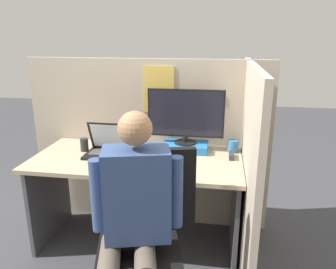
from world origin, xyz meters
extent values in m
cube|color=tan|center=(0.00, 0.76, 0.72)|extent=(2.06, 0.04, 1.44)
cube|color=gold|center=(0.10, 0.73, 1.20)|extent=(0.25, 0.01, 0.38)
cube|color=#F4EA66|center=(0.60, 0.73, 1.14)|extent=(0.07, 0.01, 0.07)
cube|color=tan|center=(0.80, 0.29, 0.72)|extent=(0.04, 1.38, 1.44)
cube|color=tan|center=(0.00, 0.37, 0.72)|extent=(1.56, 0.73, 0.03)
cube|color=#4C4C51|center=(-0.74, 0.37, 0.35)|extent=(0.03, 0.62, 0.71)
cube|color=#4C4C51|center=(0.74, 0.37, 0.35)|extent=(0.03, 0.62, 0.71)
cube|color=#236BAD|center=(0.34, 0.59, 0.77)|extent=(0.35, 0.22, 0.06)
cylinder|color=black|center=(0.34, 0.59, 0.81)|extent=(0.17, 0.17, 0.01)
cylinder|color=black|center=(0.34, 0.59, 0.84)|extent=(0.04, 0.04, 0.05)
cube|color=black|center=(0.34, 0.59, 1.04)|extent=(0.59, 0.02, 0.37)
cube|color=black|center=(0.34, 0.58, 1.04)|extent=(0.57, 0.00, 0.35)
cube|color=black|center=(-0.23, 0.37, 0.75)|extent=(0.33, 0.24, 0.02)
cube|color=#424242|center=(-0.23, 0.39, 0.76)|extent=(0.28, 0.13, 0.00)
cube|color=black|center=(-0.23, 0.45, 0.87)|extent=(0.33, 0.09, 0.23)
cube|color=silver|center=(-0.23, 0.44, 0.87)|extent=(0.29, 0.08, 0.20)
ellipsoid|color=black|center=(0.08, 0.32, 0.76)|extent=(0.06, 0.05, 0.04)
cube|color=#2D2D33|center=(0.70, 0.47, 0.76)|extent=(0.04, 0.13, 0.04)
cone|color=orange|center=(0.19, 0.17, 0.76)|extent=(0.04, 0.10, 0.04)
cylinder|color=green|center=(0.19, 0.23, 0.76)|extent=(0.02, 0.02, 0.02)
cube|color=black|center=(0.20, -0.37, 0.44)|extent=(0.56, 0.56, 0.07)
cube|color=black|center=(0.26, -0.12, 0.74)|extent=(0.44, 0.16, 0.52)
cylinder|color=brown|center=(0.08, -0.51, 0.53)|extent=(0.19, 0.33, 0.11)
cylinder|color=brown|center=(0.25, -0.46, 0.53)|extent=(0.19, 0.33, 0.11)
cube|color=#334775|center=(0.20, -0.37, 0.83)|extent=(0.38, 0.28, 0.49)
sphere|color=#9E704C|center=(0.20, -0.37, 1.18)|extent=(0.17, 0.17, 0.17)
cylinder|color=#334775|center=(0.00, -0.42, 0.83)|extent=(0.07, 0.07, 0.39)
cylinder|color=#334775|center=(0.39, -0.32, 0.83)|extent=(0.07, 0.07, 0.39)
cylinder|color=teal|center=(0.71, 0.61, 0.79)|extent=(0.08, 0.08, 0.10)
cylinder|color=#28282D|center=(-0.44, 0.45, 0.79)|extent=(0.06, 0.06, 0.10)
camera|label=1|loc=(0.60, -1.85, 1.62)|focal=35.00mm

